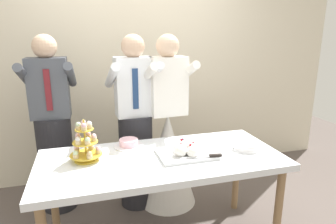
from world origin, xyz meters
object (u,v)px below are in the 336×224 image
(plate_stack, at_px, (247,146))
(person_groom, at_px, (135,133))
(dessert_table, at_px, (162,166))
(cupcake_stand, at_px, (85,144))
(round_cake, at_px, (129,144))
(main_cake_tray, at_px, (186,150))
(person_bride, at_px, (168,147))
(person_guest, at_px, (54,135))

(plate_stack, bearing_deg, person_groom, 136.62)
(dessert_table, distance_m, cupcake_stand, 0.58)
(person_groom, bearing_deg, round_cake, -107.22)
(dessert_table, bearing_deg, cupcake_stand, 170.44)
(dessert_table, distance_m, main_cake_tray, 0.22)
(dessert_table, relative_size, main_cake_tray, 4.14)
(round_cake, height_order, person_groom, person_groom)
(person_bride, bearing_deg, main_cake_tray, -93.77)
(plate_stack, xyz_separation_m, person_groom, (-0.76, 0.72, -0.06))
(dessert_table, xyz_separation_m, person_groom, (-0.08, 0.67, 0.05))
(dessert_table, xyz_separation_m, cupcake_stand, (-0.54, 0.09, 0.20))
(person_guest, bearing_deg, main_cake_tray, -40.32)
(main_cake_tray, relative_size, person_bride, 0.26)
(person_bride, bearing_deg, cupcake_stand, -145.11)
(person_bride, bearing_deg, person_groom, 170.76)
(main_cake_tray, bearing_deg, round_cake, 142.32)
(person_bride, bearing_deg, dessert_table, -109.75)
(person_bride, height_order, person_guest, same)
(main_cake_tray, distance_m, round_cake, 0.49)
(main_cake_tray, bearing_deg, person_bride, 86.23)
(round_cake, distance_m, person_guest, 0.83)
(round_cake, xyz_separation_m, person_groom, (0.12, 0.40, -0.05))
(main_cake_tray, bearing_deg, person_guest, 139.68)
(dessert_table, distance_m, plate_stack, 0.69)
(person_bride, bearing_deg, plate_stack, -55.72)
(dessert_table, distance_m, person_groom, 0.68)
(round_cake, bearing_deg, person_bride, 39.31)
(round_cake, relative_size, person_bride, 0.14)
(dessert_table, relative_size, round_cake, 7.50)
(cupcake_stand, relative_size, plate_stack, 1.52)
(person_groom, bearing_deg, dessert_table, -83.11)
(plate_stack, xyz_separation_m, round_cake, (-0.89, 0.32, -0.00))
(person_groom, bearing_deg, person_guest, 168.44)
(person_bride, distance_m, person_guest, 1.08)
(main_cake_tray, xyz_separation_m, person_guest, (-1.00, 0.85, -0.07))
(main_cake_tray, distance_m, person_groom, 0.75)
(main_cake_tray, xyz_separation_m, person_groom, (-0.26, 0.70, -0.07))
(main_cake_tray, height_order, person_guest, person_guest)
(plate_stack, height_order, person_groom, person_groom)
(plate_stack, relative_size, person_bride, 0.12)
(main_cake_tray, distance_m, person_bride, 0.69)
(cupcake_stand, height_order, round_cake, cupcake_stand)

